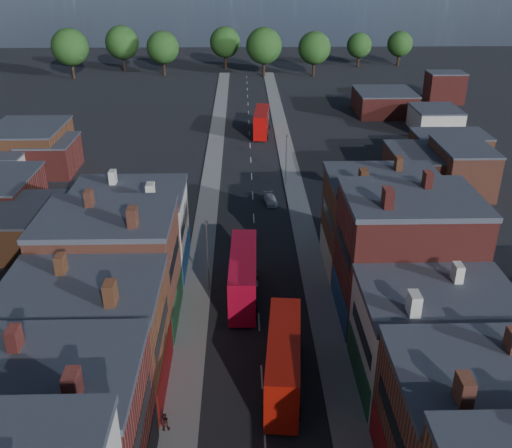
{
  "coord_description": "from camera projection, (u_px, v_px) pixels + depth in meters",
  "views": [
    {
      "loc": [
        -1.44,
        -22.23,
        32.98
      ],
      "look_at": [
        0.0,
        35.8,
        5.02
      ],
      "focal_mm": 40.0,
      "sensor_mm": 36.0,
      "label": 1
    }
  ],
  "objects": [
    {
      "name": "pavement_west",
      "position": [
        207.0,
        212.0,
        79.23
      ],
      "size": [
        3.0,
        200.0,
        0.12
      ],
      "primitive_type": "cube",
      "color": "gray",
      "rests_on": "ground"
    },
    {
      "name": "lamp_post_2",
      "position": [
        207.0,
        251.0,
        59.23
      ],
      "size": [
        0.25,
        0.7,
        8.12
      ],
      "color": "slate",
      "rests_on": "ground"
    },
    {
      "name": "bus_1",
      "position": [
        284.0,
        360.0,
        46.63
      ],
      "size": [
        3.72,
        11.72,
        4.97
      ],
      "rotation": [
        0.0,
        0.0,
        -0.1
      ],
      "color": "#B9150A",
      "rests_on": "ground"
    },
    {
      "name": "ped_1",
      "position": [
        164.0,
        422.0,
        42.95
      ],
      "size": [
        0.8,
        0.53,
        1.53
      ],
      "primitive_type": "imported",
      "rotation": [
        0.0,
        0.0,
        3.32
      ],
      "color": "#401B19",
      "rests_on": "pavement_west"
    },
    {
      "name": "car_3",
      "position": [
        271.0,
        200.0,
        81.98
      ],
      "size": [
        2.13,
        4.14,
        1.15
      ],
      "primitive_type": "imported",
      "rotation": [
        0.0,
        0.0,
        0.13
      ],
      "color": "silver",
      "rests_on": "ground"
    },
    {
      "name": "bus_2",
      "position": [
        262.0,
        122.0,
        111.74
      ],
      "size": [
        3.56,
        11.44,
        4.86
      ],
      "rotation": [
        0.0,
        0.0,
        -0.09
      ],
      "color": "#AA0907",
      "rests_on": "ground"
    },
    {
      "name": "pavement_east",
      "position": [
        300.0,
        211.0,
        79.52
      ],
      "size": [
        3.0,
        200.0,
        0.12
      ],
      "primitive_type": "cube",
      "color": "gray",
      "rests_on": "ground"
    },
    {
      "name": "bus_0",
      "position": [
        243.0,
        275.0,
        58.78
      ],
      "size": [
        3.24,
        11.82,
        5.07
      ],
      "rotation": [
        0.0,
        0.0,
        -0.03
      ],
      "color": "#B70A25",
      "rests_on": "ground"
    },
    {
      "name": "car_2",
      "position": [
        244.0,
        240.0,
        70.61
      ],
      "size": [
        2.23,
        4.36,
        1.18
      ],
      "primitive_type": "imported",
      "rotation": [
        0.0,
        0.0,
        -0.07
      ],
      "color": "black",
      "rests_on": "ground"
    },
    {
      "name": "lamp_post_3",
      "position": [
        286.0,
        156.0,
        86.48
      ],
      "size": [
        0.25,
        0.7,
        8.12
      ],
      "color": "slate",
      "rests_on": "ground"
    }
  ]
}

